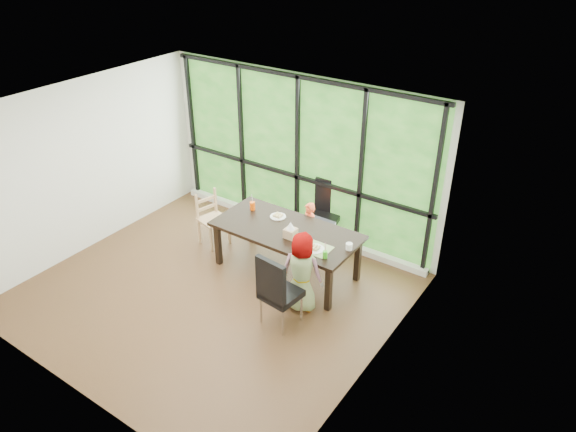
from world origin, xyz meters
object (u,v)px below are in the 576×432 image
at_px(child_toddler, 309,229).
at_px(green_cup, 325,254).
at_px(chair_window_leather, 325,214).
at_px(chair_end_beech, 213,219).
at_px(white_mug, 349,246).
at_px(tissue_box, 291,233).
at_px(child_older, 301,272).
at_px(chair_interior_leather, 281,289).
at_px(plate_near, 315,249).
at_px(orange_cup, 253,206).
at_px(dining_table, 286,251).
at_px(plate_far, 278,217).

bearing_deg(child_toddler, green_cup, -22.76).
distance_m(chair_window_leather, chair_end_beech, 1.80).
height_order(white_mug, tissue_box, tissue_box).
bearing_deg(child_older, chair_interior_leather, 73.95).
bearing_deg(plate_near, child_toddler, 126.67).
bearing_deg(orange_cup, tissue_box, -19.79).
relative_size(chair_end_beech, child_older, 0.77).
bearing_deg(child_older, chair_end_beech, -26.44).
xyz_separation_m(chair_window_leather, white_mug, (0.97, -0.97, 0.26)).
relative_size(child_older, plate_near, 4.38).
bearing_deg(green_cup, orange_cup, 162.60).
height_order(dining_table, chair_end_beech, chair_end_beech).
height_order(orange_cup, green_cup, orange_cup).
relative_size(child_toddler, white_mug, 9.48).
bearing_deg(orange_cup, white_mug, -4.68).
xyz_separation_m(orange_cup, white_mug, (1.79, -0.15, -0.02)).
xyz_separation_m(chair_end_beech, green_cup, (2.28, -0.31, 0.35)).
xyz_separation_m(child_older, white_mug, (0.38, 0.62, 0.21)).
bearing_deg(child_toddler, plate_near, -28.33).
bearing_deg(chair_interior_leather, plate_near, -85.77).
bearing_deg(plate_far, child_toddler, 52.35).
bearing_deg(chair_interior_leather, orange_cup, -34.67).
xyz_separation_m(chair_interior_leather, plate_near, (0.03, 0.77, 0.22)).
xyz_separation_m(dining_table, chair_interior_leather, (0.61, -0.99, 0.17)).
distance_m(child_toddler, child_older, 1.37).
height_order(green_cup, white_mug, green_cup).
distance_m(dining_table, chair_interior_leather, 1.18).
height_order(chair_window_leather, tissue_box, chair_window_leather).
distance_m(chair_end_beech, white_mug, 2.47).
bearing_deg(plate_far, orange_cup, -175.95).
height_order(chair_interior_leather, plate_far, chair_interior_leather).
relative_size(chair_interior_leather, tissue_box, 6.71).
height_order(dining_table, chair_window_leather, chair_window_leather).
bearing_deg(white_mug, child_older, -121.19).
bearing_deg(green_cup, tissue_box, 166.05).
distance_m(plate_near, tissue_box, 0.46).
distance_m(child_older, plate_far, 1.25).
distance_m(green_cup, white_mug, 0.40).
relative_size(plate_far, tissue_box, 1.51).
relative_size(child_toddler, green_cup, 8.49).
distance_m(chair_window_leather, plate_near, 1.38).
bearing_deg(tissue_box, orange_cup, 160.21).
xyz_separation_m(child_older, green_cup, (0.21, 0.26, 0.21)).
relative_size(chair_end_beech, plate_far, 3.70).
height_order(dining_table, plate_near, plate_near).
relative_size(chair_end_beech, plate_near, 3.35).
bearing_deg(green_cup, child_older, -128.94).
distance_m(dining_table, tissue_box, 0.50).
relative_size(child_older, orange_cup, 8.99).
xyz_separation_m(child_toddler, child_older, (0.64, -1.20, 0.14)).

